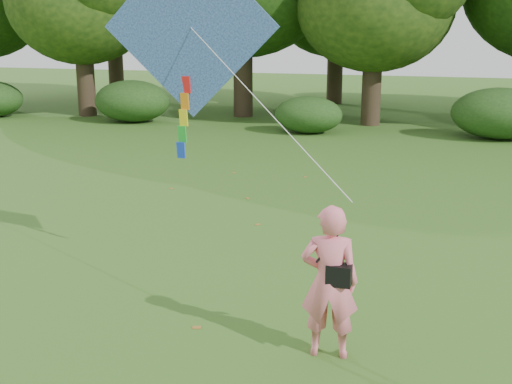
% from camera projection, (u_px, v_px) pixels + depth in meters
% --- Properties ---
extents(ground, '(100.00, 100.00, 0.00)m').
position_uv_depth(ground, '(306.00, 353.00, 8.03)').
color(ground, '#265114').
rests_on(ground, ground).
extents(man_kite_flyer, '(0.77, 0.56, 1.94)m').
position_uv_depth(man_kite_flyer, '(330.00, 282.00, 7.77)').
color(man_kite_flyer, '#F27283').
rests_on(man_kite_flyer, ground).
extents(crossbody_bag, '(0.43, 0.20, 0.74)m').
position_uv_depth(crossbody_bag, '(339.00, 274.00, 7.68)').
color(crossbody_bag, black).
rests_on(crossbody_bag, ground).
extents(flying_kite, '(4.26, 2.25, 3.42)m').
position_uv_depth(flying_kite, '(190.00, 29.00, 9.68)').
color(flying_kite, '#225896').
rests_on(flying_kite, ground).
extents(shrub_band, '(39.15, 3.22, 1.88)m').
position_uv_depth(shrub_band, '(396.00, 113.00, 24.28)').
color(shrub_band, '#264919').
rests_on(shrub_band, ground).
extents(fallen_leaves, '(10.52, 11.74, 0.01)m').
position_uv_depth(fallen_leaves, '(357.00, 224.00, 13.35)').
color(fallen_leaves, olive).
rests_on(fallen_leaves, ground).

